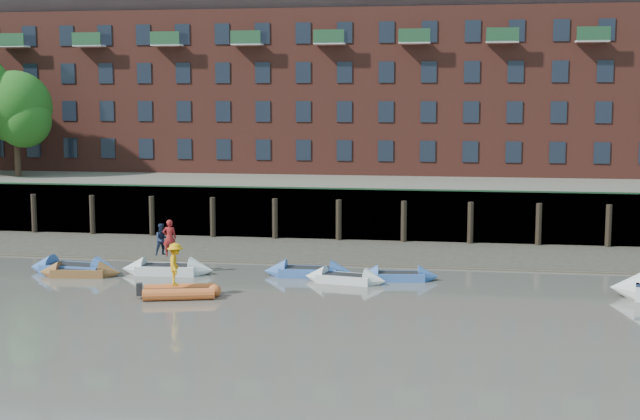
% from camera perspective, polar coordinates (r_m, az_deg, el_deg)
% --- Properties ---
extents(ground, '(220.00, 220.00, 0.00)m').
position_cam_1_polar(ground, '(34.46, -7.10, -7.72)').
color(ground, '#5C5850').
rests_on(ground, ground).
extents(foreshore, '(110.00, 8.00, 0.50)m').
position_cam_1_polar(foreshore, '(51.60, -1.57, -2.64)').
color(foreshore, '#3D382F').
rests_on(foreshore, ground).
extents(mud_band, '(110.00, 1.60, 0.10)m').
position_cam_1_polar(mud_band, '(48.31, -2.31, -3.32)').
color(mud_band, '#4C4336').
rests_on(mud_band, ground).
extents(river_wall, '(110.00, 1.23, 3.30)m').
position_cam_1_polar(river_wall, '(55.62, -0.75, -0.25)').
color(river_wall, '#2D2A26').
rests_on(river_wall, ground).
extents(bank_terrace, '(110.00, 28.00, 3.20)m').
position_cam_1_polar(bank_terrace, '(68.99, 1.16, 1.22)').
color(bank_terrace, '#5E594D').
rests_on(bank_terrace, ground).
extents(apartment_terrace, '(80.60, 15.56, 20.98)m').
position_cam_1_polar(apartment_terrace, '(69.70, 1.30, 10.52)').
color(apartment_terrace, brown).
rests_on(apartment_terrace, bank_terrace).
extents(rowboat_1, '(5.09, 1.96, 1.44)m').
position_cam_1_polar(rowboat_1, '(46.59, -15.45, -3.66)').
color(rowboat_1, '#3960A9').
rests_on(rowboat_1, ground).
extents(rowboat_2, '(4.20, 1.65, 1.19)m').
position_cam_1_polar(rowboat_2, '(45.93, -15.12, -3.86)').
color(rowboat_2, brown).
rests_on(rowboat_2, ground).
extents(rowboat_3, '(4.76, 1.65, 1.36)m').
position_cam_1_polar(rowboat_3, '(45.55, -9.75, -3.77)').
color(rowboat_3, silver).
rests_on(rowboat_3, ground).
extents(rowboat_4, '(4.50, 1.47, 1.29)m').
position_cam_1_polar(rowboat_4, '(44.33, -0.76, -3.98)').
color(rowboat_4, '#3960A9').
rests_on(rowboat_4, ground).
extents(rowboat_5, '(4.20, 1.90, 1.18)m').
position_cam_1_polar(rowboat_5, '(42.86, 1.61, -4.40)').
color(rowboat_5, silver).
rests_on(rowboat_5, ground).
extents(rowboat_6, '(4.06, 1.66, 1.14)m').
position_cam_1_polar(rowboat_6, '(43.54, 5.01, -4.25)').
color(rowboat_6, '#3960A9').
rests_on(rowboat_6, ground).
extents(rib_tender, '(3.53, 2.39, 0.59)m').
position_cam_1_polar(rib_tender, '(40.25, -8.80, -5.18)').
color(rib_tender, '#D15C26').
rests_on(rib_tender, ground).
extents(person_rower_a, '(0.77, 0.61, 1.86)m').
position_cam_1_polar(person_rower_a, '(45.27, -9.61, -1.77)').
color(person_rower_a, maroon).
rests_on(person_rower_a, rowboat_3).
extents(person_rower_b, '(1.00, 0.95, 1.62)m').
position_cam_1_polar(person_rower_b, '(45.59, -10.06, -1.87)').
color(person_rower_b, '#19233F').
rests_on(person_rower_b, rowboat_3).
extents(person_rib_crew, '(1.01, 1.37, 1.90)m').
position_cam_1_polar(person_rib_crew, '(40.04, -9.24, -3.44)').
color(person_rib_crew, orange).
rests_on(person_rib_crew, rib_tender).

